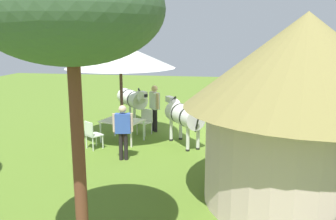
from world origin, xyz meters
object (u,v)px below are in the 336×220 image
at_px(zebra_nearest_camera, 132,99).
at_px(patio_chair_near_lawn, 92,133).
at_px(standing_watcher, 230,100).
at_px(acacia_tree_left_background, 71,11).
at_px(striped_lounge_chair, 234,128).
at_px(patio_dining_table, 122,123).
at_px(guest_beside_umbrella, 155,104).
at_px(guest_behind_table, 123,127).
at_px(patio_chair_west_end, 146,120).
at_px(shade_umbrella, 120,56).
at_px(thatched_hut, 302,100).
at_px(zebra_by_umbrella, 183,115).

bearing_deg(zebra_nearest_camera, patio_chair_near_lawn, 45.94).
height_order(standing_watcher, acacia_tree_left_background, acacia_tree_left_background).
xyz_separation_m(striped_lounge_chair, acacia_tree_left_background, (2.34, 8.03, 3.61)).
xyz_separation_m(patio_dining_table, guest_beside_umbrella, (-0.82, -1.43, 0.38)).
relative_size(guest_behind_table, zebra_nearest_camera, 0.84).
bearing_deg(guest_behind_table, guest_beside_umbrella, 72.79).
distance_m(patio_chair_west_end, acacia_tree_left_background, 8.38).
bearing_deg(patio_dining_table, patio_chair_near_lawn, 53.52).
distance_m(patio_dining_table, patio_chair_near_lawn, 1.19).
xyz_separation_m(patio_chair_near_lawn, standing_watcher, (-4.26, -3.91, 0.47)).
bearing_deg(guest_beside_umbrella, standing_watcher, 82.58).
relative_size(shade_umbrella, standing_watcher, 2.15).
bearing_deg(shade_umbrella, patio_chair_near_lawn, 53.52).
height_order(guest_beside_umbrella, standing_watcher, guest_beside_umbrella).
distance_m(guest_beside_umbrella, guest_behind_table, 3.16).
distance_m(patio_chair_near_lawn, guest_beside_umbrella, 2.87).
bearing_deg(shade_umbrella, patio_chair_west_end, -118.71).
height_order(patio_chair_west_end, guest_behind_table, guest_behind_table).
bearing_deg(zebra_nearest_camera, standing_watcher, 142.84).
xyz_separation_m(patio_chair_west_end, zebra_nearest_camera, (0.97, -1.76, 0.42)).
xyz_separation_m(guest_behind_table, acacia_tree_left_background, (-0.84, 4.89, 2.89)).
bearing_deg(thatched_hut, acacia_tree_left_background, 40.17).
xyz_separation_m(guest_beside_umbrella, standing_watcher, (-2.74, -1.53, -0.05)).
relative_size(thatched_hut, patio_chair_west_end, 5.44).
bearing_deg(shade_umbrella, striped_lounge_chair, -159.10).
relative_size(thatched_hut, acacia_tree_left_background, 1.06).
relative_size(patio_chair_near_lawn, striped_lounge_chair, 0.93).
height_order(patio_chair_near_lawn, standing_watcher, standing_watcher).
bearing_deg(acacia_tree_left_background, thatched_hut, -139.83).
bearing_deg(acacia_tree_left_background, patio_dining_table, -78.15).
bearing_deg(zebra_by_umbrella, standing_watcher, 28.49).
relative_size(guest_beside_umbrella, zebra_nearest_camera, 0.91).
height_order(patio_chair_west_end, zebra_nearest_camera, zebra_nearest_camera).
xyz_separation_m(guest_beside_umbrella, striped_lounge_chair, (-2.91, 0.00, -0.79)).
bearing_deg(patio_chair_near_lawn, striped_lounge_chair, 64.66).
bearing_deg(standing_watcher, acacia_tree_left_background, 128.29).
relative_size(shade_umbrella, acacia_tree_left_background, 0.77).
height_order(patio_dining_table, zebra_by_umbrella, zebra_by_umbrella).
bearing_deg(patio_dining_table, zebra_by_umbrella, -179.64).
relative_size(thatched_hut, zebra_nearest_camera, 2.57).
bearing_deg(zebra_nearest_camera, zebra_by_umbrella, 92.02).
relative_size(guest_behind_table, acacia_tree_left_background, 0.35).
distance_m(guest_behind_table, acacia_tree_left_background, 5.74).
bearing_deg(patio_chair_near_lawn, zebra_by_umbrella, 55.69).
relative_size(zebra_by_umbrella, acacia_tree_left_background, 0.42).
height_order(guest_behind_table, standing_watcher, standing_watcher).
height_order(shade_umbrella, patio_chair_west_end, shade_umbrella).
relative_size(patio_chair_near_lawn, acacia_tree_left_background, 0.19).
xyz_separation_m(patio_dining_table, standing_watcher, (-3.56, -2.96, 0.33)).
distance_m(zebra_by_umbrella, acacia_tree_left_background, 7.25).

